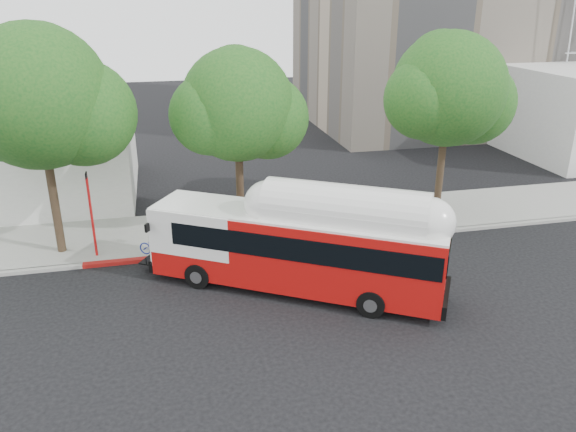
{
  "coord_description": "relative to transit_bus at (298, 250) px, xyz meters",
  "views": [
    {
      "loc": [
        -4.42,
        -18.5,
        10.51
      ],
      "look_at": [
        0.59,
        3.0,
        1.88
      ],
      "focal_mm": 35.0,
      "sensor_mm": 36.0,
      "label": 1
    }
  ],
  "objects": [
    {
      "name": "transit_bus",
      "position": [
        0.0,
        0.0,
        0.0
      ],
      "size": [
        11.24,
        7.96,
        3.52
      ],
      "rotation": [
        0.0,
        0.0,
        -0.55
      ],
      "color": "#B60E0C",
      "rests_on": "ground"
    },
    {
      "name": "ground",
      "position": [
        -0.28,
        -0.07,
        -1.65
      ],
      "size": [
        120.0,
        120.0,
        0.0
      ],
      "primitive_type": "plane",
      "color": "black",
      "rests_on": "ground"
    },
    {
      "name": "street_tree_right",
      "position": [
        9.16,
        5.79,
        4.61
      ],
      "size": [
        6.21,
        5.4,
        9.18
      ],
      "color": "#2D2116",
      "rests_on": "ground"
    },
    {
      "name": "street_tree_mid",
      "position": [
        -0.87,
        5.99,
        4.26
      ],
      "size": [
        5.75,
        5.0,
        8.62
      ],
      "color": "#2D2116",
      "rests_on": "ground"
    },
    {
      "name": "signal_pole",
      "position": [
        -7.76,
        4.59,
        0.33
      ],
      "size": [
        0.11,
        0.37,
        3.86
      ],
      "color": "red",
      "rests_on": "ground"
    },
    {
      "name": "curb_strip",
      "position": [
        -0.28,
        3.83,
        -1.57
      ],
      "size": [
        60.0,
        0.3,
        0.15
      ],
      "primitive_type": "cube",
      "color": "gray",
      "rests_on": "ground"
    },
    {
      "name": "sidewalk",
      "position": [
        -0.28,
        6.43,
        -1.57
      ],
      "size": [
        60.0,
        5.0,
        0.15
      ],
      "primitive_type": "cube",
      "color": "gray",
      "rests_on": "ground"
    },
    {
      "name": "red_curb_segment",
      "position": [
        -3.28,
        3.83,
        -1.57
      ],
      "size": [
        10.0,
        0.32,
        0.16
      ],
      "primitive_type": "cube",
      "color": "maroon",
      "rests_on": "ground"
    },
    {
      "name": "street_tree_left",
      "position": [
        -8.81,
        5.49,
        4.96
      ],
      "size": [
        6.67,
        5.8,
        9.74
      ],
      "color": "#2D2116",
      "rests_on": "ground"
    }
  ]
}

